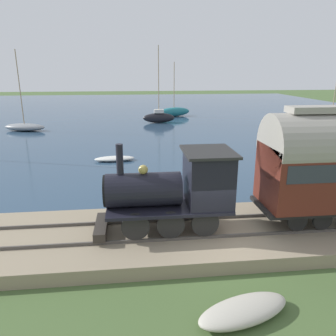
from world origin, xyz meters
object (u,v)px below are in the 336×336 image
(steam_locomotive, at_px, (178,186))
(beached_dinghy, at_px, (244,311))
(rowboat_far_out, at_px, (318,164))
(sailboat_black, at_px, (159,117))
(rowboat_near_shore, at_px, (115,159))
(sailboat_navy, at_px, (331,124))
(sailboat_teal, at_px, (174,112))
(sailboat_gray, at_px, (25,127))

(steam_locomotive, distance_m, beached_dinghy, 4.99)
(rowboat_far_out, bearing_deg, beached_dinghy, 125.47)
(rowboat_far_out, bearing_deg, sailboat_black, 5.51)
(rowboat_near_shore, bearing_deg, beached_dinghy, -169.69)
(sailboat_navy, height_order, beached_dinghy, sailboat_navy)
(sailboat_black, distance_m, sailboat_navy, 20.27)
(sailboat_teal, relative_size, rowboat_far_out, 3.18)
(sailboat_black, bearing_deg, steam_locomotive, 175.28)
(steam_locomotive, relative_size, sailboat_navy, 0.54)
(steam_locomotive, relative_size, rowboat_near_shore, 1.73)
(sailboat_black, bearing_deg, sailboat_teal, -26.55)
(sailboat_navy, bearing_deg, rowboat_far_out, 145.59)
(sailboat_black, height_order, sailboat_navy, sailboat_navy)
(sailboat_teal, bearing_deg, sailboat_navy, -154.54)
(sailboat_gray, bearing_deg, sailboat_navy, -82.66)
(sailboat_gray, bearing_deg, beached_dinghy, -140.04)
(sailboat_navy, relative_size, rowboat_near_shore, 3.23)
(sailboat_gray, height_order, sailboat_teal, sailboat_gray)
(sailboat_gray, xyz_separation_m, rowboat_far_out, (-17.39, -24.92, -0.19))
(steam_locomotive, height_order, sailboat_teal, sailboat_teal)
(sailboat_black, relative_size, sailboat_teal, 1.23)
(steam_locomotive, distance_m, sailboat_black, 30.88)
(rowboat_near_shore, bearing_deg, rowboat_far_out, -106.88)
(sailboat_gray, distance_m, sailboat_teal, 20.77)
(rowboat_far_out, xyz_separation_m, rowboat_near_shore, (3.32, 14.30, -0.10))
(sailboat_navy, xyz_separation_m, sailboat_teal, (14.06, 15.76, -0.09))
(steam_locomotive, distance_m, sailboat_gray, 29.97)
(sailboat_navy, relative_size, rowboat_far_out, 4.04)
(steam_locomotive, xyz_separation_m, sailboat_black, (30.78, -1.90, -1.59))
(beached_dinghy, bearing_deg, sailboat_black, -1.09)
(sailboat_teal, bearing_deg, steam_locomotive, 149.98)
(rowboat_near_shore, bearing_deg, steam_locomotive, -170.29)
(rowboat_far_out, bearing_deg, sailboat_gray, 37.07)
(sailboat_navy, distance_m, beached_dinghy, 32.95)
(sailboat_teal, relative_size, rowboat_near_shore, 2.54)
(rowboat_far_out, bearing_deg, sailboat_teal, -4.30)
(rowboat_far_out, relative_size, rowboat_near_shore, 0.80)
(sailboat_teal, distance_m, beached_dinghy, 41.01)
(steam_locomotive, distance_m, sailboat_navy, 30.37)
(steam_locomotive, height_order, beached_dinghy, steam_locomotive)
(rowboat_near_shore, bearing_deg, sailboat_teal, -21.48)
(sailboat_black, distance_m, sailboat_gray, 16.09)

